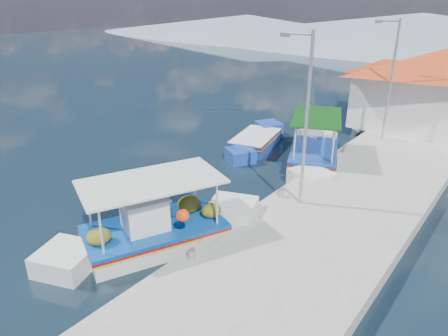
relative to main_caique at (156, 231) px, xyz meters
The scene contains 10 objects.
ground 3.18m from the main_caique, 126.05° to the left, with size 160.00×160.00×0.00m, color black.
quay 9.46m from the main_caique, 64.63° to the left, with size 5.00×44.00×0.50m, color #B0AEA5.
bollards 8.03m from the main_caique, 75.94° to the left, with size 0.20×17.20×0.30m.
main_caique is the anchor object (origin of this frame).
caique_green_canopy 9.49m from the main_caique, 84.20° to the left, with size 3.86×6.50×2.64m.
caique_blue_hull 9.98m from the main_caique, 104.63° to the left, with size 2.68×5.85×1.07m.
caique_far 19.26m from the main_caique, 88.67° to the left, with size 4.13×7.99×2.94m.
harbor_building 18.22m from the main_caique, 76.08° to the left, with size 10.49×10.49×4.40m.
lamp_post_near 6.24m from the main_caique, 59.65° to the left, with size 1.21×0.14×6.00m.
lamp_post_far 14.20m from the main_caique, 78.89° to the left, with size 1.21×0.14×6.00m.
Camera 1 is at (10.59, -10.29, 7.48)m, focal length 33.17 mm.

